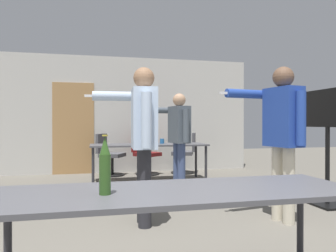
{
  "coord_description": "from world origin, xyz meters",
  "views": [
    {
      "loc": [
        -0.67,
        -1.5,
        1.13
      ],
      "look_at": [
        0.27,
        2.6,
        1.1
      ],
      "focal_mm": 35.0,
      "sensor_mm": 36.0,
      "label": 1
    }
  ],
  "objects": [
    {
      "name": "person_near_casual",
      "position": [
        0.76,
        3.92,
        0.99
      ],
      "size": [
        0.83,
        0.64,
        1.65
      ],
      "rotation": [
        0.0,
        0.0,
        1.74
      ],
      "color": "#3D4C75",
      "rests_on": "ground_plane"
    },
    {
      "name": "conference_table_near",
      "position": [
        -0.15,
        0.42,
        0.67
      ],
      "size": [
        2.2,
        0.73,
        0.73
      ],
      "color": "#4C4C51",
      "rests_on": "ground_plane"
    },
    {
      "name": "office_chair_side_rolled",
      "position": [
        0.46,
        5.72,
        0.42
      ],
      "size": [
        0.67,
        0.69,
        0.91
      ],
      "rotation": [
        0.0,
        0.0,
        3.79
      ],
      "color": "black",
      "rests_on": "ground_plane"
    },
    {
      "name": "drink_cup",
      "position": [
        0.67,
        4.89,
        0.78
      ],
      "size": [
        0.09,
        0.09,
        0.1
      ],
      "color": "#2866A3",
      "rests_on": "conference_table_far"
    },
    {
      "name": "office_chair_mid_tucked",
      "position": [
        1.38,
        5.65,
        0.43
      ],
      "size": [
        0.64,
        0.6,
        0.92
      ],
      "rotation": [
        0.0,
        0.0,
        1.22
      ],
      "color": "black",
      "rests_on": "ground_plane"
    },
    {
      "name": "person_left_plaid",
      "position": [
        -0.13,
        2.12,
        1.06
      ],
      "size": [
        0.8,
        0.72,
        1.76
      ],
      "rotation": [
        0.0,
        0.0,
        1.51
      ],
      "color": "#28282D",
      "rests_on": "ground_plane"
    },
    {
      "name": "conference_table_far",
      "position": [
        0.39,
        4.79,
        0.67
      ],
      "size": [
        2.24,
        0.75,
        0.73
      ],
      "color": "#4C4C51",
      "rests_on": "ground_plane"
    },
    {
      "name": "tv_screen",
      "position": [
        2.5,
        2.41,
        0.99
      ],
      "size": [
        0.44,
        1.05,
        1.61
      ],
      "rotation": [
        0.0,
        0.0,
        -1.57
      ],
      "color": "black",
      "rests_on": "ground_plane"
    },
    {
      "name": "back_wall",
      "position": [
        -0.03,
        6.18,
        1.33
      ],
      "size": [
        6.09,
        0.12,
        2.68
      ],
      "color": "beige",
      "rests_on": "ground_plane"
    },
    {
      "name": "beer_bottle",
      "position": [
        -0.6,
        0.38,
        0.89
      ],
      "size": [
        0.07,
        0.07,
        0.34
      ],
      "color": "#2D511E",
      "rests_on": "conference_table_near"
    },
    {
      "name": "person_center_tall",
      "position": [
        1.45,
        1.87,
        1.08
      ],
      "size": [
        0.88,
        0.63,
        1.79
      ],
      "rotation": [
        0.0,
        0.0,
        1.75
      ],
      "color": "beige",
      "rests_on": "ground_plane"
    },
    {
      "name": "office_chair_near_pushed",
      "position": [
        -0.33,
        5.73,
        0.42
      ],
      "size": [
        0.67,
        0.64,
        0.91
      ],
      "rotation": [
        0.0,
        0.0,
        4.23
      ],
      "color": "black",
      "rests_on": "ground_plane"
    }
  ]
}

